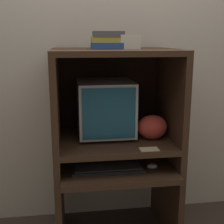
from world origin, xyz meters
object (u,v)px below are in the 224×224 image
Objects in this scene: snack_bag at (152,127)px; storage_box at (129,42)px; book_stack at (107,41)px; crt_monitor at (105,107)px; mouse at (152,166)px; keyboard at (108,169)px.

storage_box is (-0.17, 0.00, 0.57)m from snack_bag.
book_stack is at bearing 174.75° from storage_box.
mouse is at bearing -44.20° from crt_monitor.
snack_bag is 0.65m from book_stack.
book_stack reaches higher than snack_bag.
snack_bag is 1.01× the size of book_stack.
keyboard is 3.69× the size of storage_box.
snack_bag is at bearing -24.06° from crt_monitor.
book_stack is (-0.27, 0.15, 0.80)m from mouse.
keyboard is at bearing 178.33° from mouse.
mouse is 0.34× the size of book_stack.
storage_box reaches higher than keyboard.
crt_monitor is 0.43m from keyboard.
keyboard is 6.76× the size of mouse.
mouse is at bearing -1.67° from keyboard.
book_stack is at bearing 151.86° from mouse.
crt_monitor reaches higher than mouse.
keyboard is 2.31× the size of book_stack.
crt_monitor is 0.91× the size of keyboard.
mouse is 0.55× the size of storage_box.
book_stack is (0.00, -0.12, 0.46)m from crt_monitor.
storage_box is (0.14, -0.01, -0.01)m from book_stack.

